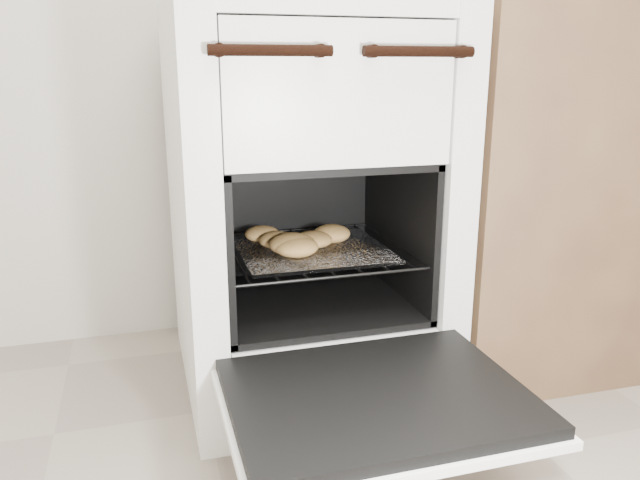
% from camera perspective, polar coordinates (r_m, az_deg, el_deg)
% --- Properties ---
extents(stove, '(0.61, 0.68, 0.93)m').
position_cam_1_polar(stove, '(1.53, -1.56, 3.25)').
color(stove, white).
rests_on(stove, ground).
extents(oven_door, '(0.55, 0.43, 0.04)m').
position_cam_1_polar(oven_door, '(1.17, 5.21, -14.35)').
color(oven_door, black).
rests_on(oven_door, stove).
extents(oven_rack, '(0.44, 0.43, 0.01)m').
position_cam_1_polar(oven_rack, '(1.50, -0.87, -0.98)').
color(oven_rack, black).
rests_on(oven_rack, stove).
extents(foil_sheet, '(0.34, 0.30, 0.01)m').
position_cam_1_polar(foil_sheet, '(1.48, -0.66, -0.97)').
color(foil_sheet, white).
rests_on(foil_sheet, oven_rack).
extents(baked_rolls, '(0.27, 0.25, 0.05)m').
position_cam_1_polar(baked_rolls, '(1.47, -2.15, -0.02)').
color(baked_rolls, '#DBA657').
rests_on(baked_rolls, foil_sheet).
extents(counter, '(0.99, 0.67, 0.98)m').
position_cam_1_polar(counter, '(1.92, 22.87, 5.56)').
color(counter, brown).
rests_on(counter, ground).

